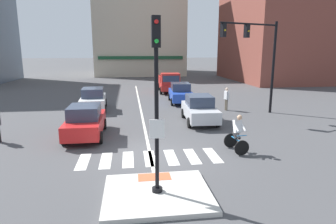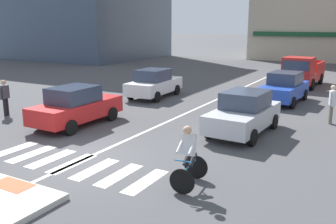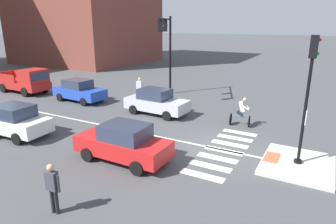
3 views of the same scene
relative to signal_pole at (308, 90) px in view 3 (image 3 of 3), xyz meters
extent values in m
plane|color=#474749|center=(0.00, 3.62, -3.21)|extent=(300.00, 300.00, 0.00)
cube|color=beige|center=(0.00, 0.01, -3.14)|extent=(3.22, 2.75, 0.15)
cube|color=#DB5B38|center=(0.00, 1.03, -3.06)|extent=(1.10, 0.60, 0.01)
cylinder|color=black|center=(0.00, 0.01, -3.00)|extent=(0.32, 0.32, 0.12)
cylinder|color=black|center=(0.00, 0.01, -0.87)|extent=(0.12, 0.12, 4.14)
cube|color=white|center=(0.00, -0.07, -1.08)|extent=(0.44, 0.03, 0.56)
cube|color=black|center=(0.00, 0.01, 1.62)|extent=(0.24, 0.28, 0.84)
sphere|color=red|center=(0.00, -0.15, 1.87)|extent=(0.12, 0.12, 0.12)
sphere|color=green|center=(0.00, -0.15, 1.37)|extent=(0.12, 0.12, 0.12)
cube|color=silver|center=(-2.65, 3.16, -3.21)|extent=(0.44, 1.80, 0.01)
cube|color=silver|center=(-1.77, 3.16, -3.21)|extent=(0.44, 1.80, 0.01)
cube|color=silver|center=(-0.88, 3.16, -3.21)|extent=(0.44, 1.80, 0.01)
cube|color=silver|center=(0.00, 3.16, -3.21)|extent=(0.44, 1.80, 0.01)
cube|color=silver|center=(0.88, 3.16, -3.21)|extent=(0.44, 1.80, 0.01)
cube|color=silver|center=(1.77, 3.16, -3.21)|extent=(0.44, 1.80, 0.01)
cube|color=silver|center=(2.65, 3.16, -3.21)|extent=(0.44, 1.80, 0.01)
cube|color=silver|center=(0.05, 13.62, -3.21)|extent=(0.14, 28.00, 0.01)
cylinder|color=black|center=(9.07, 10.89, -0.12)|extent=(0.18, 0.18, 6.19)
cylinder|color=black|center=(6.90, 10.11, 2.73)|extent=(4.38, 1.67, 0.11)
cube|color=black|center=(6.68, 10.03, 2.28)|extent=(0.35, 0.37, 0.80)
sphere|color=gold|center=(6.74, 9.87, 2.28)|extent=(0.12, 0.12, 0.12)
cube|color=black|center=(4.94, 9.40, 2.28)|extent=(0.35, 0.37, 0.80)
sphere|color=gold|center=(5.00, 9.24, 2.28)|extent=(0.12, 0.12, 0.12)
cube|color=white|center=(-3.40, 13.48, -2.56)|extent=(1.92, 4.19, 0.70)
cube|color=#2D384C|center=(-3.39, 13.33, -1.89)|extent=(1.58, 1.98, 0.64)
cylinder|color=black|center=(-2.64, 14.79, -2.91)|extent=(0.21, 0.61, 0.60)
cylinder|color=black|center=(-4.16, 12.16, -2.91)|extent=(0.21, 0.61, 0.60)
cylinder|color=black|center=(-2.50, 12.25, -2.91)|extent=(0.21, 0.61, 0.60)
cube|color=#2347B7|center=(3.49, 15.61, -2.56)|extent=(1.93, 4.19, 0.70)
cube|color=#2D384C|center=(3.50, 15.76, -1.89)|extent=(1.59, 1.98, 0.64)
cylinder|color=black|center=(4.25, 14.29, -2.91)|extent=(0.21, 0.61, 0.60)
cylinder|color=black|center=(2.58, 14.39, -2.91)|extent=(0.21, 0.61, 0.60)
cylinder|color=black|center=(4.39, 16.83, -2.91)|extent=(0.21, 0.61, 0.60)
cylinder|color=black|center=(2.73, 16.93, -2.91)|extent=(0.21, 0.61, 0.60)
cube|color=red|center=(-3.01, 6.65, -2.56)|extent=(1.71, 4.11, 0.70)
cube|color=#2D384C|center=(-3.01, 6.50, -1.89)|extent=(1.49, 1.91, 0.64)
cylinder|color=black|center=(-3.85, 7.92, -2.91)|extent=(0.18, 0.60, 0.60)
cylinder|color=black|center=(-2.18, 7.92, -2.91)|extent=(0.18, 0.60, 0.60)
cylinder|color=black|center=(-3.84, 5.38, -2.91)|extent=(0.18, 0.60, 0.60)
cylinder|color=black|center=(-2.17, 5.38, -2.91)|extent=(0.18, 0.60, 0.60)
cube|color=silver|center=(3.47, 8.85, -2.56)|extent=(1.89, 4.17, 0.70)
cube|color=#2D384C|center=(3.47, 9.00, -1.89)|extent=(1.57, 1.97, 0.64)
cylinder|color=black|center=(4.24, 7.54, -2.91)|extent=(0.21, 0.61, 0.60)
cylinder|color=black|center=(2.57, 7.62, -2.91)|extent=(0.21, 0.61, 0.60)
cylinder|color=black|center=(4.36, 10.08, -2.91)|extent=(0.21, 0.61, 0.60)
cylinder|color=black|center=(2.69, 10.16, -2.91)|extent=(0.21, 0.61, 0.60)
cube|color=red|center=(3.36, 22.03, -2.53)|extent=(2.12, 5.18, 0.60)
cube|color=red|center=(3.29, 20.43, -1.68)|extent=(1.87, 1.78, 1.10)
cube|color=#2D384C|center=(3.26, 19.60, -1.60)|extent=(1.62, 0.15, 0.60)
cube|color=red|center=(4.29, 23.01, -1.93)|extent=(0.24, 2.81, 0.60)
cube|color=red|center=(2.52, 23.08, -1.93)|extent=(0.24, 2.81, 0.60)
cube|color=red|center=(3.47, 24.53, -1.93)|extent=(1.80, 0.18, 0.60)
cylinder|color=black|center=(4.21, 20.41, -2.83)|extent=(0.27, 0.77, 0.76)
cylinder|color=black|center=(2.38, 20.49, -2.83)|extent=(0.27, 0.77, 0.76)
cylinder|color=black|center=(4.33, 23.39, -2.83)|extent=(0.27, 0.77, 0.76)
cylinder|color=black|center=(2.51, 23.47, -2.83)|extent=(0.27, 0.77, 0.76)
cylinder|color=black|center=(3.84, 2.98, -2.88)|extent=(0.66, 0.11, 0.66)
cylinder|color=black|center=(3.74, 4.02, -2.88)|extent=(0.66, 0.11, 0.66)
cylinder|color=#2370AD|center=(3.79, 3.50, -2.66)|extent=(0.14, 0.89, 0.05)
cylinder|color=#2370AD|center=(3.77, 3.68, -2.48)|extent=(0.04, 0.04, 0.30)
cylinder|color=#2370AD|center=(3.84, 3.03, -2.36)|extent=(0.44, 0.08, 0.04)
cylinder|color=black|center=(3.87, 3.53, -2.48)|extent=(0.16, 0.41, 0.33)
cylinder|color=black|center=(3.71, 3.51, -2.48)|extent=(0.16, 0.41, 0.33)
cube|color=silver|center=(3.80, 3.42, -2.05)|extent=(0.38, 0.42, 0.60)
sphere|color=tan|center=(3.81, 3.30, -1.64)|extent=(0.22, 0.22, 0.22)
cylinder|color=silver|center=(3.98, 3.26, -2.05)|extent=(0.13, 0.46, 0.31)
cylinder|color=silver|center=(3.66, 3.22, -2.05)|extent=(0.13, 0.46, 0.31)
cylinder|color=black|center=(-7.02, 6.32, -2.80)|extent=(0.12, 0.12, 0.82)
cylinder|color=black|center=(-7.00, 6.16, -2.80)|extent=(0.12, 0.12, 0.82)
cube|color=#3F3F47|center=(-7.01, 6.24, -2.09)|extent=(0.26, 0.38, 0.60)
cylinder|color=#3F3F47|center=(-7.04, 6.47, -2.14)|extent=(0.09, 0.09, 0.56)
cylinder|color=#3F3F47|center=(-6.99, 6.01, -2.14)|extent=(0.09, 0.09, 0.56)
sphere|color=tan|center=(-7.01, 6.24, -1.65)|extent=(0.22, 0.22, 0.22)
cylinder|color=#6B6051|center=(6.27, 11.97, -2.80)|extent=(0.12, 0.12, 0.82)
cylinder|color=#6B6051|center=(6.23, 12.13, -2.80)|extent=(0.12, 0.12, 0.82)
cube|color=silver|center=(6.25, 12.05, -2.09)|extent=(0.30, 0.40, 0.60)
cylinder|color=silver|center=(6.30, 11.83, -2.14)|extent=(0.09, 0.09, 0.56)
cylinder|color=silver|center=(6.19, 12.27, -2.14)|extent=(0.09, 0.09, 0.56)
sphere|color=beige|center=(6.25, 12.05, -1.65)|extent=(0.22, 0.22, 0.22)
camera|label=1|loc=(-0.76, -8.08, 1.15)|focal=31.10mm
camera|label=2|loc=(7.73, -4.59, 0.89)|focal=39.55mm
camera|label=3|loc=(-12.21, -0.59, 2.44)|focal=31.44mm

